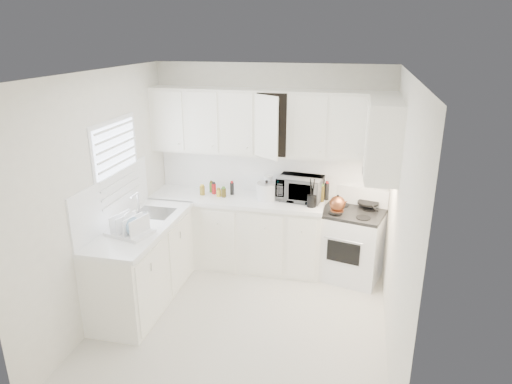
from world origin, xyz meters
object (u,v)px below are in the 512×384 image
(utensil_crock, at_px, (312,192))
(microwave, at_px, (300,186))
(tea_kettle, at_px, (338,203))
(stove, at_px, (351,236))
(dish_rack, at_px, (129,223))
(rice_cooker, at_px, (267,190))

(utensil_crock, bearing_deg, microwave, 128.37)
(tea_kettle, xyz_separation_m, utensil_crock, (-0.31, 0.06, 0.08))
(stove, xyz_separation_m, tea_kettle, (-0.18, -0.16, 0.48))
(dish_rack, bearing_deg, utensil_crock, 48.64)
(microwave, height_order, dish_rack, microwave)
(tea_kettle, distance_m, utensil_crock, 0.33)
(tea_kettle, bearing_deg, utensil_crock, -167.44)
(dish_rack, bearing_deg, tea_kettle, 43.24)
(tea_kettle, relative_size, dish_rack, 0.54)
(stove, height_order, tea_kettle, tea_kettle)
(tea_kettle, bearing_deg, rice_cooker, -169.23)
(dish_rack, bearing_deg, microwave, 55.99)
(dish_rack, bearing_deg, stove, 44.37)
(microwave, bearing_deg, rice_cooker, -161.72)
(tea_kettle, height_order, dish_rack, dish_rack)
(stove, distance_m, utensil_crock, 0.76)
(tea_kettle, height_order, utensil_crock, utensil_crock)
(rice_cooker, xyz_separation_m, dish_rack, (-1.18, -1.36, -0.00))
(tea_kettle, bearing_deg, dish_rack, -127.80)
(utensil_crock, bearing_deg, rice_cooker, 166.87)
(stove, height_order, microwave, microwave)
(rice_cooker, bearing_deg, dish_rack, -122.23)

